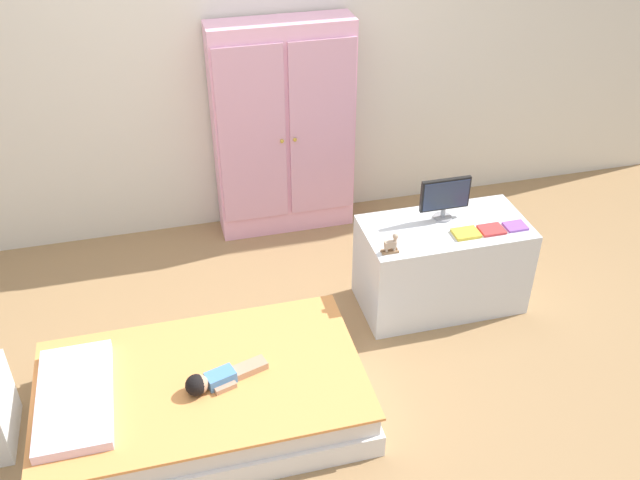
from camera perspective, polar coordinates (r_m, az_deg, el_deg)
ground_plane at (r=3.60m, az=-2.60°, el=-11.37°), size 10.00×10.00×0.02m
back_wall at (r=4.25m, az=-7.85°, el=17.46°), size 6.40×0.05×2.70m
bed at (r=3.39m, az=-9.47°, el=-12.46°), size 1.49×0.88×0.24m
pillow at (r=3.32m, az=-19.28°, el=-11.94°), size 0.32×0.63×0.05m
doll at (r=3.23m, az=-8.80°, el=-11.20°), size 0.39×0.18×0.10m
wardrobe at (r=4.38m, az=-2.96°, el=8.86°), size 0.86×0.27×1.36m
tv_stand at (r=3.95m, az=9.83°, el=-1.99°), size 0.89×0.46×0.51m
tv_monitor at (r=3.79m, az=10.13°, el=3.53°), size 0.27×0.10×0.24m
rocking_horse_toy at (r=3.53m, az=5.83°, el=-0.33°), size 0.09×0.04×0.11m
book_yellow at (r=3.75m, az=11.76°, el=0.54°), size 0.13×0.10×0.02m
book_red at (r=3.81m, az=13.75°, el=0.82°), size 0.13×0.11×0.01m
book_purple at (r=3.87m, az=15.58°, el=1.09°), size 0.11×0.09×0.01m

